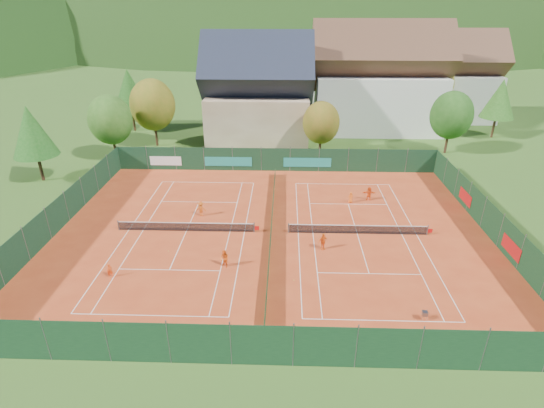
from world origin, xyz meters
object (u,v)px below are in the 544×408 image
at_px(ball_hopper, 425,313).
at_px(player_left_near, 110,271).
at_px(hotel_block_a, 378,85).
at_px(hotel_block_b, 448,81).
at_px(chalet, 258,96).
at_px(player_left_mid, 225,259).
at_px(player_right_far_b, 369,193).
at_px(player_right_near, 323,241).
at_px(player_right_far_a, 351,197).
at_px(player_left_far, 201,209).

bearing_deg(ball_hopper, player_left_near, 169.65).
xyz_separation_m(hotel_block_a, player_left_near, (-28.34, -43.50, -6.79)).
bearing_deg(hotel_block_b, chalet, -157.01).
distance_m(chalet, player_left_mid, 36.29).
bearing_deg(player_right_far_b, hotel_block_a, -99.30).
relative_size(ball_hopper, player_right_near, 0.51).
xyz_separation_m(player_left_mid, player_right_near, (8.15, 3.00, 0.01)).
height_order(ball_hopper, player_right_far_b, player_right_far_b).
xyz_separation_m(hotel_block_a, player_right_far_a, (-7.73, -29.18, -6.78)).
xyz_separation_m(chalet, player_left_near, (-9.34, -37.50, -6.03)).
bearing_deg(player_left_mid, player_right_near, 53.90).
xyz_separation_m(hotel_block_a, player_left_far, (-23.16, -32.78, -6.62)).
height_order(player_left_far, player_right_far_a, player_left_far).
distance_m(player_right_near, player_right_far_a, 10.31).
relative_size(player_left_far, player_right_near, 0.98).
height_order(player_left_near, player_right_far_a, player_right_far_a).
bearing_deg(player_right_far_a, player_left_near, 35.19).
bearing_deg(player_right_far_a, chalet, -63.69).
distance_m(ball_hopper, player_left_far, 23.32).
xyz_separation_m(player_left_near, player_right_far_b, (22.66, 15.05, 0.18)).
height_order(chalet, player_right_far_a, chalet).
bearing_deg(hotel_block_a, player_left_near, -123.08).
height_order(player_left_near, player_right_near, player_right_near).
bearing_deg(player_right_far_a, ball_hopper, 98.06).
bearing_deg(player_left_near, hotel_block_b, 23.48).
xyz_separation_m(hotel_block_b, player_right_near, (-25.43, -46.81, -5.83)).
height_order(hotel_block_a, player_left_far, hotel_block_a).
distance_m(player_left_far, player_right_far_b, 18.01).
relative_size(player_left_near, player_right_near, 0.75).
height_order(hotel_block_b, ball_hopper, hotel_block_b).
bearing_deg(hotel_block_a, ball_hopper, -96.27).
distance_m(ball_hopper, player_left_mid, 15.51).
relative_size(player_left_mid, player_right_far_a, 1.29).
height_order(hotel_block_a, player_left_mid, hotel_block_a).
distance_m(player_left_mid, player_right_far_a, 17.31).
distance_m(hotel_block_a, player_right_far_b, 29.75).
relative_size(hotel_block_a, player_left_far, 14.08).
distance_m(hotel_block_a, ball_hopper, 48.49).
height_order(chalet, hotel_block_a, hotel_block_a).
distance_m(hotel_block_b, ball_hopper, 59.26).
relative_size(hotel_block_b, player_right_near, 11.01).
xyz_separation_m(player_right_near, player_right_far_b, (5.75, 10.36, -0.02)).
relative_size(chalet, hotel_block_a, 0.75).
height_order(player_left_near, player_left_far, player_left_far).
distance_m(chalet, player_left_far, 27.73).
height_order(player_left_mid, player_left_far, player_left_mid).
xyz_separation_m(player_right_near, player_right_far_a, (3.69, 9.63, -0.18)).
bearing_deg(player_left_near, player_left_mid, -16.17).
bearing_deg(hotel_block_a, player_right_near, -106.41).
relative_size(ball_hopper, player_left_near, 0.68).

